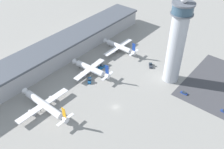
% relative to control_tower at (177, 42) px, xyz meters
% --- Properties ---
extents(ground_plane, '(1000.00, 1000.00, 0.00)m').
position_rel_control_tower_xyz_m(ground_plane, '(-47.58, 12.67, -30.83)').
color(ground_plane, gray).
extents(terminal_building, '(210.59, 25.00, 14.98)m').
position_rel_control_tower_xyz_m(terminal_building, '(-47.58, 82.67, -23.24)').
color(terminal_building, '#B2B2B7').
rests_on(terminal_building, ground).
extents(control_tower, '(14.26, 14.26, 62.68)m').
position_rel_control_tower_xyz_m(control_tower, '(0.00, 0.00, 0.00)').
color(control_tower, '#ADB2BC').
rests_on(control_tower, ground).
extents(parking_lot_surface, '(64.00, 40.00, 0.01)m').
position_rel_control_tower_xyz_m(parking_lot_surface, '(17.23, -28.65, -30.82)').
color(parking_lot_surface, '#424247').
rests_on(parking_lot_surface, ground).
extents(airplane_gate_alpha, '(38.17, 41.21, 13.54)m').
position_rel_control_tower_xyz_m(airplane_gate_alpha, '(-77.46, 45.97, -26.70)').
color(airplane_gate_alpha, white).
rests_on(airplane_gate_alpha, ground).
extents(airplane_gate_bravo, '(31.25, 33.53, 13.57)m').
position_rel_control_tower_xyz_m(airplane_gate_bravo, '(-31.62, 49.57, -26.66)').
color(airplane_gate_bravo, white).
rests_on(airplane_gate_bravo, ground).
extents(airplane_gate_charlie, '(33.51, 32.17, 12.89)m').
position_rel_control_tower_xyz_m(airplane_gate_charlie, '(6.43, 52.36, -26.67)').
color(airplane_gate_charlie, white).
rests_on(airplane_gate_charlie, ground).
extents(service_truck_catering, '(6.07, 2.94, 3.03)m').
position_rel_control_tower_xyz_m(service_truck_catering, '(-21.39, 47.51, -29.77)').
color(service_truck_catering, black).
rests_on(service_truck_catering, ground).
extents(service_truck_fuel, '(6.21, 5.93, 2.86)m').
position_rel_control_tower_xyz_m(service_truck_fuel, '(-39.34, 43.38, -29.83)').
color(service_truck_fuel, black).
rests_on(service_truck_fuel, ground).
extents(service_truck_baggage, '(6.55, 5.85, 2.46)m').
position_rel_control_tower_xyz_m(service_truck_baggage, '(4.55, 19.57, -29.98)').
color(service_truck_baggage, black).
rests_on(service_truck_baggage, ground).
extents(car_navy_sedan, '(1.75, 4.74, 1.42)m').
position_rel_control_tower_xyz_m(car_navy_sedan, '(-8.23, -15.11, -30.28)').
color(car_navy_sedan, black).
rests_on(car_navy_sedan, ground).
extents(car_maroon_suv, '(1.89, 4.37, 1.36)m').
position_rel_control_tower_xyz_m(car_maroon_suv, '(-7.93, -42.39, -30.30)').
color(car_maroon_suv, black).
rests_on(car_maroon_suv, ground).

